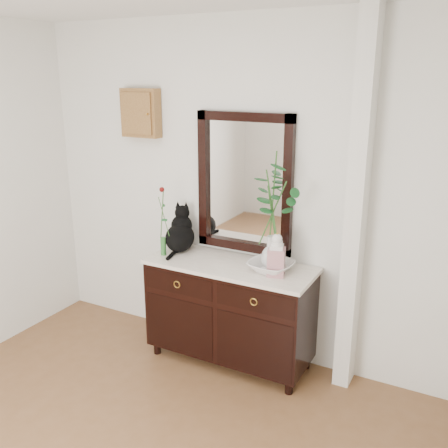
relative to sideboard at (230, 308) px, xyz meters
The scene contains 10 objects.
wall_back 0.92m from the sideboard, 111.80° to the left, with size 3.60×0.04×2.70m, color silver.
pilaster 1.27m from the sideboard, 10.70° to the left, with size 0.12×0.20×2.70m, color silver.
sideboard is the anchor object (origin of this frame).
wall_mirror 0.99m from the sideboard, 90.00° to the left, with size 0.80×0.06×1.10m.
key_cabinet 1.77m from the sideboard, 167.54° to the left, with size 0.35×0.10×0.40m, color brown.
cat 0.76m from the sideboard, behind, with size 0.27×0.33×0.38m, color black, non-canonical shape.
lotus_bowl 0.54m from the sideboard, ahead, with size 0.33×0.33×0.08m, color silver.
vase_branches 0.91m from the sideboard, ahead, with size 0.43×0.43×0.90m, color silver, non-canonical shape.
bud_vase_rose 0.88m from the sideboard, behind, with size 0.07×0.07×0.58m, color #2F6F2F, non-canonical shape.
ginger_jar 0.68m from the sideboard, ahead, with size 0.12×0.12×0.33m, color silver, non-canonical shape.
Camera 1 is at (1.75, -1.48, 2.27)m, focal length 40.00 mm.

